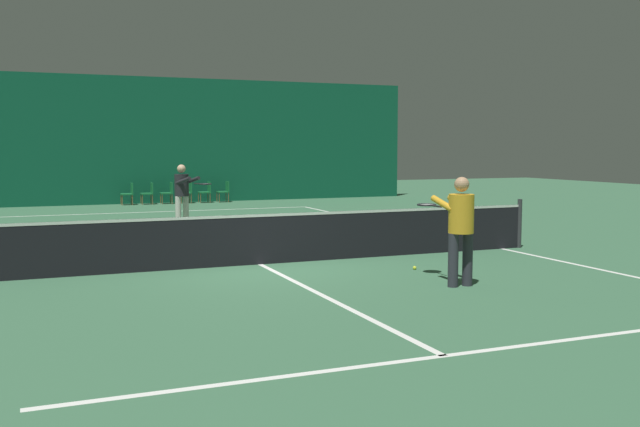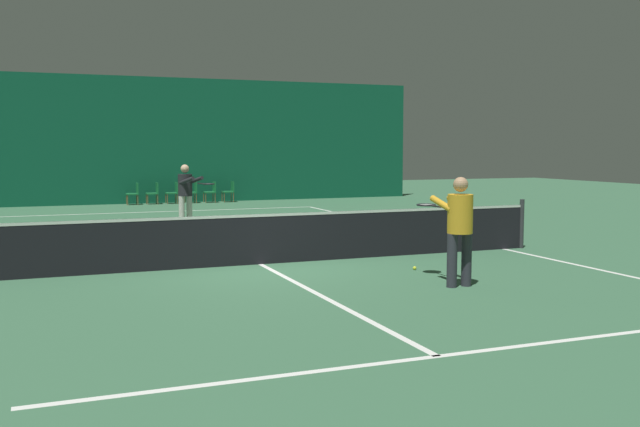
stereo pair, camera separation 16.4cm
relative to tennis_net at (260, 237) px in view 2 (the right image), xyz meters
name	(u,v)px [view 2 (the right image)]	position (x,y,z in m)	size (l,w,h in m)	color
ground_plane	(261,264)	(0.00, 0.00, -0.51)	(60.00, 60.00, 0.00)	#386647
backdrop_curtain	(142,140)	(0.00, 15.87, 1.97)	(23.00, 0.12, 4.96)	#0F5138
court_line_baseline_far	(160,212)	(0.00, 11.90, -0.51)	(11.00, 0.10, 0.00)	white
court_line_service_far	(192,228)	(0.00, 6.40, -0.51)	(8.25, 0.10, 0.00)	white
court_line_service_near	(437,356)	(0.00, -6.40, -0.51)	(8.25, 0.10, 0.00)	white
court_line_sideline_right	(504,249)	(5.50, 0.00, -0.51)	(0.10, 23.80, 0.00)	white
court_line_centre	(261,264)	(0.00, 0.00, -0.51)	(0.10, 12.80, 0.00)	white
tennis_net	(260,237)	(0.00, 0.00, 0.00)	(12.00, 0.10, 1.07)	black
player_near	(458,223)	(2.29, -3.19, 0.50)	(0.44, 1.39, 1.74)	#2D2D38
player_far	(186,190)	(-0.01, 7.09, 0.49)	(0.95, 1.39, 1.72)	beige
courtside_chair_0	(134,192)	(-0.43, 15.32, -0.03)	(0.44, 0.44, 0.84)	brown
courtside_chair_1	(154,192)	(0.33, 15.32, -0.03)	(0.44, 0.44, 0.84)	brown
courtside_chair_2	(173,191)	(1.08, 15.32, -0.03)	(0.44, 0.44, 0.84)	brown
courtside_chair_3	(193,191)	(1.84, 15.32, -0.03)	(0.44, 0.44, 0.84)	brown
courtside_chair_4	(211,190)	(2.59, 15.32, -0.03)	(0.44, 0.44, 0.84)	brown
courtside_chair_5	(230,190)	(3.34, 15.32, -0.03)	(0.44, 0.44, 0.84)	brown
tennis_ball	(415,268)	(2.40, -1.62, -0.48)	(0.07, 0.07, 0.07)	#D1DB33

